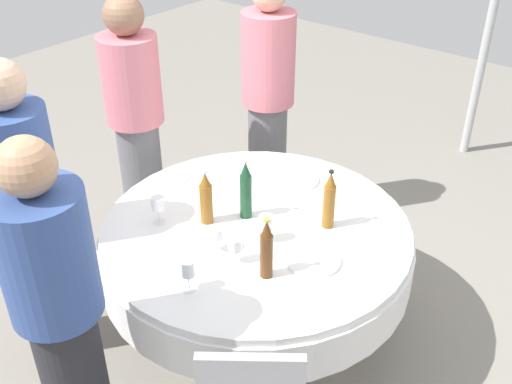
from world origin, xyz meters
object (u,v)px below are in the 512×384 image
Objects in this scene: bottle_brown_north at (267,250)px; wine_glass_far at (158,204)px; person_east at (30,213)px; plate_front at (313,260)px; person_north at (268,102)px; person_inner at (137,127)px; wine_glass_inner at (235,246)px; wine_glass_front at (266,224)px; bottle_dark_green_east at (246,191)px; bottle_amber_inner at (206,198)px; plate_south at (296,179)px; bottle_amber_near at (329,201)px; wine_glass_rear at (188,269)px; dining_table at (256,249)px; wine_glass_mid at (216,235)px; person_near at (62,320)px.

bottle_brown_north reaches higher than wine_glass_far.
plate_front is at bearing -102.35° from person_east.
person_north reaches higher than person_inner.
wine_glass_inner is 0.94× the size of wine_glass_front.
bottle_dark_green_east is 0.20m from bottle_amber_inner.
person_inner is at bearing -73.82° from plate_south.
person_east is (0.47, -1.08, -0.03)m from bottle_brown_north.
bottle_amber_near is 2.17× the size of wine_glass_far.
wine_glass_rear is at bearing -4.71° from wine_glass_front.
dining_table is 4.92× the size of bottle_amber_near.
plate_front is (0.05, 0.38, 0.15)m from dining_table.
wine_glass_front is at bearing 64.86° from bottle_dark_green_east.
wine_glass_rear reaches higher than wine_glass_front.
bottle_amber_inner is 0.61m from plate_front.
plate_south is (-0.60, 0.12, -0.13)m from bottle_amber_inner.
person_east is (0.46, -0.78, 0.03)m from wine_glass_mid.
person_inner reaches higher than plate_south.
wine_glass_front is at bearing 60.99° from dining_table.
wine_glass_mid is 0.91× the size of wine_glass_front.
wine_glass_rear is at bearing 60.33° from wine_glass_far.
bottle_dark_green_east is 1.05m from person_east.
plate_south is (-0.25, -0.37, -0.14)m from bottle_amber_near.
person_north is (-0.74, -0.96, -0.01)m from bottle_amber_near.
bottle_amber_inner is at bearing -82.82° from plate_front.
person_north is 1.70m from person_east.
bottle_amber_near reaches higher than wine_glass_inner.
wine_glass_far is 0.95× the size of wine_glass_rear.
wine_glass_inner reaches higher than dining_table.
wine_glass_mid reaches higher than plate_front.
wine_glass_rear is at bearing -6.45° from wine_glass_inner.
wine_glass_inner is 0.52× the size of plate_south.
bottle_amber_near is 1.44m from person_east.
bottle_dark_green_east is at bearing 0.38° from plate_south.
wine_glass_mid is at bearing -89.14° from bottle_brown_north.
bottle_brown_north is at bearing -108.89° from person_east.
bottle_amber_inner is 2.27× the size of wine_glass_inner.
person_inner reaches higher than bottle_amber_near.
wine_glass_far is at bearing -54.39° from dining_table.
person_near reaches higher than dining_table.
wine_glass_far is (0.16, -0.18, -0.03)m from bottle_amber_inner.
bottle_brown_north is 1.04× the size of bottle_amber_inner.
person_north reaches higher than wine_glass_rear.
bottle_brown_north is at bearing 94.64° from wine_glass_inner.
person_east is (-0.34, -0.72, 0.00)m from person_near.
bottle_dark_green_east reaches higher than plate_south.
bottle_amber_near is 1.23× the size of plate_front.
bottle_amber_inner is 0.18× the size of person_east.
person_inner is (-1.26, -1.00, 0.02)m from person_near.
wine_glass_far reaches higher than wine_glass_front.
person_north reaches higher than plate_front.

